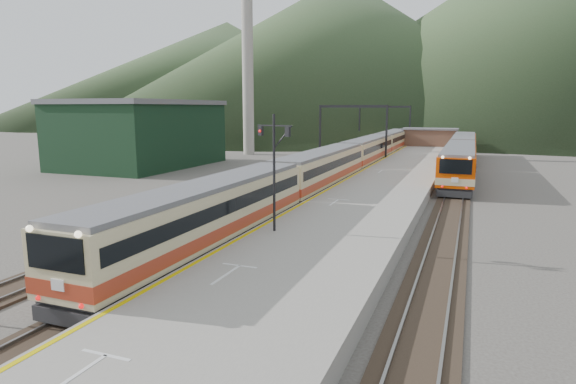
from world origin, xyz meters
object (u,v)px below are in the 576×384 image
at_px(main_train, 349,159).
at_px(second_train, 462,153).
at_px(signal_mast, 274,160).
at_px(worker, 98,257).

relative_size(main_train, second_train, 1.91).
xyz_separation_m(second_train, signal_mast, (-8.59, -39.29, 2.72)).
bearing_deg(second_train, signal_mast, -102.33).
bearing_deg(second_train, worker, -107.29).
distance_m(second_train, signal_mast, 40.30).
distance_m(signal_mast, worker, 9.87).
xyz_separation_m(main_train, signal_mast, (2.91, -28.57, 2.82)).
height_order(signal_mast, worker, signal_mast).
height_order(second_train, worker, second_train).
distance_m(main_train, signal_mast, 28.86).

